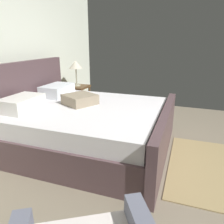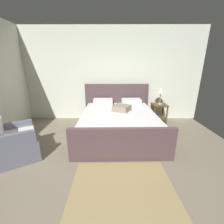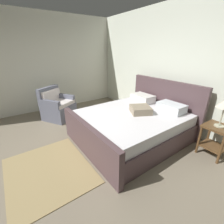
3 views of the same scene
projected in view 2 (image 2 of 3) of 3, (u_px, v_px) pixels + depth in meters
ground_plane at (111, 178)px, 2.34m from camera, size 5.57×5.61×0.02m
wall_back at (112, 76)px, 4.63m from camera, size 5.69×0.12×2.89m
bed at (118, 122)px, 3.74m from camera, size 2.04×2.30×1.20m
nightstand_right at (159, 110)px, 4.52m from camera, size 0.44×0.44×0.60m
table_lamp_right at (161, 91)px, 4.34m from camera, size 0.27×0.27×0.52m
armchair at (13, 142)px, 2.71m from camera, size 1.00×1.00×0.90m
area_rug at (123, 191)px, 2.07m from camera, size 1.55×1.29×0.01m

